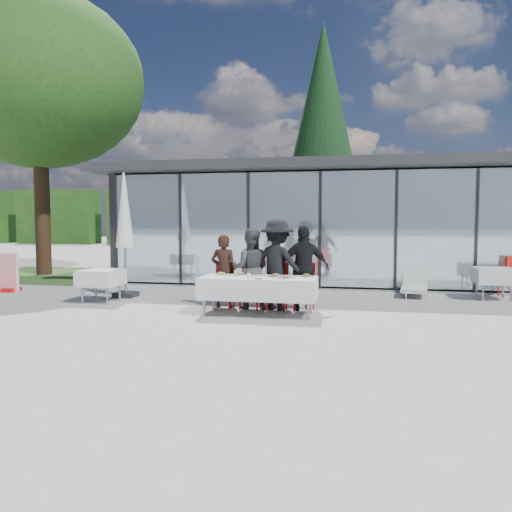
{
  "coord_description": "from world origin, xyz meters",
  "views": [
    {
      "loc": [
        1.91,
        -9.28,
        1.84
      ],
      "look_at": [
        -0.15,
        1.2,
        1.09
      ],
      "focal_mm": 35.0,
      "sensor_mm": 36.0,
      "label": 1
    }
  ],
  "objects": [
    {
      "name": "ground",
      "position": [
        0.0,
        0.0,
        0.0
      ],
      "size": [
        90.0,
        90.0,
        0.0
      ],
      "primitive_type": "plane",
      "color": "#A4A29C",
      "rests_on": "ground"
    },
    {
      "name": "pavilion",
      "position": [
        2.0,
        8.16,
        2.15
      ],
      "size": [
        14.8,
        8.8,
        3.44
      ],
      "color": "gray",
      "rests_on": "ground"
    },
    {
      "name": "treeline",
      "position": [
        -2.0,
        28.0,
        2.2
      ],
      "size": [
        62.5,
        2.0,
        4.4
      ],
      "color": "#193B13",
      "rests_on": "ground"
    },
    {
      "name": "dining_table",
      "position": [
        0.1,
        0.2,
        0.54
      ],
      "size": [
        2.26,
        0.96,
        0.75
      ],
      "color": "silver",
      "rests_on": "ground"
    },
    {
      "name": "diner_a",
      "position": [
        -0.78,
        0.9,
        0.78
      ],
      "size": [
        0.61,
        0.61,
        1.56
      ],
      "primitive_type": "imported",
      "rotation": [
        0.0,
        0.0,
        3.06
      ],
      "color": "black",
      "rests_on": "ground"
    },
    {
      "name": "diner_chair_a",
      "position": [
        -0.78,
        0.95,
        0.54
      ],
      "size": [
        0.44,
        0.44,
        0.97
      ],
      "color": "#B50F0C",
      "rests_on": "ground"
    },
    {
      "name": "diner_b",
      "position": [
        -0.21,
        0.9,
        0.84
      ],
      "size": [
        0.9,
        0.9,
        1.68
      ],
      "primitive_type": "imported",
      "rotation": [
        0.0,
        0.0,
        3.24
      ],
      "color": "#474747",
      "rests_on": "ground"
    },
    {
      "name": "diner_chair_b",
      "position": [
        -0.21,
        0.95,
        0.54
      ],
      "size": [
        0.44,
        0.44,
        0.97
      ],
      "color": "#B50F0C",
      "rests_on": "ground"
    },
    {
      "name": "diner_c",
      "position": [
        0.36,
        0.9,
        0.94
      ],
      "size": [
        1.51,
        1.51,
        1.88
      ],
      "primitive_type": "imported",
      "rotation": [
        0.0,
        0.0,
        2.85
      ],
      "color": "black",
      "rests_on": "ground"
    },
    {
      "name": "diner_chair_c",
      "position": [
        0.36,
        0.95,
        0.54
      ],
      "size": [
        0.44,
        0.44,
        0.97
      ],
      "color": "#B50F0C",
      "rests_on": "ground"
    },
    {
      "name": "diner_d",
      "position": [
        0.92,
        0.9,
        0.87
      ],
      "size": [
        1.23,
        1.23,
        1.75
      ],
      "primitive_type": "imported",
      "rotation": [
        0.0,
        0.0,
        3.38
      ],
      "color": "black",
      "rests_on": "ground"
    },
    {
      "name": "diner_chair_d",
      "position": [
        0.92,
        0.95,
        0.54
      ],
      "size": [
        0.44,
        0.44,
        0.97
      ],
      "color": "#B50F0C",
      "rests_on": "ground"
    },
    {
      "name": "plate_a",
      "position": [
        -0.71,
        0.39,
        0.77
      ],
      "size": [
        0.28,
        0.28,
        0.07
      ],
      "color": "white",
      "rests_on": "dining_table"
    },
    {
      "name": "plate_b",
      "position": [
        -0.3,
        0.4,
        0.77
      ],
      "size": [
        0.28,
        0.28,
        0.07
      ],
      "color": "white",
      "rests_on": "dining_table"
    },
    {
      "name": "plate_c",
      "position": [
        0.42,
        0.31,
        0.77
      ],
      "size": [
        0.28,
        0.28,
        0.07
      ],
      "color": "white",
      "rests_on": "dining_table"
    },
    {
      "name": "plate_d",
      "position": [
        1.02,
        0.38,
        0.77
      ],
      "size": [
        0.28,
        0.28,
        0.07
      ],
      "color": "white",
      "rests_on": "dining_table"
    },
    {
      "name": "plate_extra",
      "position": [
        0.67,
        -0.0,
        0.77
      ],
      "size": [
        0.28,
        0.28,
        0.07
      ],
      "color": "white",
      "rests_on": "dining_table"
    },
    {
      "name": "juice_bottle",
      "position": [
        -0.36,
        0.18,
        0.82
      ],
      "size": [
        0.06,
        0.06,
        0.14
      ],
      "primitive_type": "cylinder",
      "color": "#89B34A",
      "rests_on": "dining_table"
    },
    {
      "name": "drinking_glasses",
      "position": [
        -0.05,
        -0.04,
        0.8
      ],
      "size": [
        0.07,
        0.07,
        0.1
      ],
      "color": "silver",
      "rests_on": "dining_table"
    },
    {
      "name": "folded_eyeglasses",
      "position": [
        0.17,
        -0.16,
        0.76
      ],
      "size": [
        0.14,
        0.03,
        0.01
      ],
      "primitive_type": "cube",
      "color": "black",
      "rests_on": "dining_table"
    },
    {
      "name": "spare_table_left",
      "position": [
        -3.72,
        1.08,
        0.55
      ],
      "size": [
        0.86,
        0.86,
        0.74
      ],
      "color": "silver",
      "rests_on": "ground"
    },
    {
      "name": "spare_table_right",
      "position": [
        5.14,
        3.18,
        0.55
      ],
      "size": [
        0.86,
        0.86,
        0.74
      ],
      "color": "silver",
      "rests_on": "ground"
    },
    {
      "name": "spare_chair_b",
      "position": [
        5.65,
        3.9,
        0.54
      ],
      "size": [
        0.62,
        0.62,
        0.97
      ],
      "color": "#B50F0C",
      "rests_on": "ground"
    },
    {
      "name": "market_umbrella",
      "position": [
        -3.51,
        1.88,
        1.93
      ],
      "size": [
        0.5,
        0.5,
        3.0
      ],
      "color": "black",
      "rests_on": "ground"
    },
    {
      "name": "lounger",
      "position": [
        3.41,
        3.56,
        0.26
      ],
      "size": [
        0.78,
        1.4,
        0.72
      ],
      "color": "silver",
      "rests_on": "ground"
    },
    {
      "name": "deciduous_tree",
      "position": [
        -8.5,
        6.0,
        6.48
      ],
      "size": [
        7.04,
        6.4,
        9.38
      ],
      "color": "#382316",
      "rests_on": "ground"
    },
    {
      "name": "conifer_tree",
      "position": [
        0.5,
        13.0,
        5.99
      ],
      "size": [
        4.0,
        4.0,
        10.5
      ],
      "color": "#382316",
      "rests_on": "ground"
    },
    {
      "name": "grass_patch",
      "position": [
        -8.5,
        6.0,
        0.01
      ],
      "size": [
        5.0,
        5.0,
        0.02
      ],
      "primitive_type": "cube",
      "color": "#385926",
      "rests_on": "ground"
    }
  ]
}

